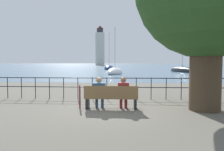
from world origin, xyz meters
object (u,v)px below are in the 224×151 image
Objects in this scene: closed_umbrella at (80,95)px; sailboat_1 at (115,72)px; seated_person_right at (123,91)px; sailboat_2 at (182,70)px; park_bench at (111,98)px; sailboat_0 at (109,68)px; seated_person_left at (99,91)px; harbor_lighthouse at (100,47)px.

sailboat_1 is (0.17, 24.82, -0.21)m from closed_umbrella.
sailboat_2 is at bearing 72.04° from seated_person_right.
park_bench is 44.47m from sailboat_0.
seated_person_left is 1.32× the size of closed_umbrella.
seated_person_left is 0.93m from seated_person_right.
seated_person_right is 0.13× the size of sailboat_0.
harbor_lighthouse is (-13.30, 114.17, 9.66)m from seated_person_left.
seated_person_right is 0.16× the size of sailboat_1.
sailboat_0 is 19.55m from sailboat_1.
sailboat_2 reaches higher than sailboat_0.
sailboat_1 reaches higher than closed_umbrella.
park_bench is at bearing -82.71° from sailboat_0.
harbor_lighthouse is (-10.37, 69.90, 9.98)m from sailboat_0.
sailboat_2 is at bearing 40.15° from sailboat_1.
harbor_lighthouse is (-12.54, 114.13, 9.82)m from closed_umbrella.
park_bench is 2.21× the size of closed_umbrella.
seated_person_left is 33.96m from sailboat_2.
seated_person_left is at bearing -2.79° from closed_umbrella.
closed_umbrella is 44.28m from sailboat_0.
park_bench is 0.53m from seated_person_left.
park_bench is 24.96m from sailboat_1.
harbor_lighthouse is at bearing 101.34° from sailboat_0.
sailboat_2 reaches higher than seated_person_right.
park_bench is 1.67× the size of seated_person_left.
sailboat_0 is at bearing 106.02° from sailboat_1.
seated_person_left is 0.05× the size of harbor_lighthouse.
sailboat_2 is at bearing -73.32° from harbor_lighthouse.
harbor_lighthouse is at bearing 96.27° from closed_umbrella.
seated_person_right is 33.66m from sailboat_2.
park_bench is at bearing -5.34° from closed_umbrella.
sailboat_0 reaches higher than closed_umbrella.
seated_person_left is 0.12× the size of sailboat_2.
sailboat_2 is (10.85, 32.10, -0.11)m from park_bench.
sailboat_0 reaches higher than park_bench.
harbor_lighthouse is at bearing 90.15° from sailboat_2.
seated_person_left is 0.13× the size of sailboat_0.
closed_umbrella is (-1.23, 0.11, 0.07)m from park_bench.
seated_person_left is 24.87m from sailboat_1.
sailboat_1 reaches higher than park_bench.
park_bench is 0.27× the size of sailboat_1.
seated_person_left is 0.78m from closed_umbrella.
sailboat_2 reaches higher than seated_person_left.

